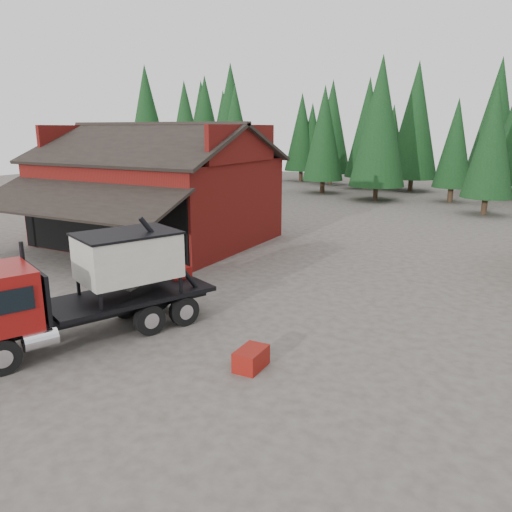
% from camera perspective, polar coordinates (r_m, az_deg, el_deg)
% --- Properties ---
extents(ground, '(120.00, 120.00, 0.00)m').
position_cam_1_polar(ground, '(17.89, -3.49, -8.02)').
color(ground, '#4C423C').
rests_on(ground, ground).
extents(red_barn, '(12.80, 13.63, 7.18)m').
position_cam_1_polar(red_barn, '(31.32, -11.18, 6.57)').
color(red_barn, '#601410').
rests_on(red_barn, ground).
extents(conifer_backdrop, '(76.00, 16.00, 16.00)m').
position_cam_1_polar(conifer_backdrop, '(57.10, 19.49, 6.74)').
color(conifer_backdrop, black).
rests_on(conifer_backdrop, ground).
extents(near_pine_a, '(4.40, 4.40, 11.40)m').
position_cam_1_polar(near_pine_a, '(52.09, -8.06, 13.81)').
color(near_pine_a, '#382619').
rests_on(near_pine_a, ground).
extents(near_pine_b, '(3.96, 3.96, 10.40)m').
position_cam_1_polar(near_pine_b, '(44.10, 25.36, 11.86)').
color(near_pine_b, '#382619').
rests_on(near_pine_b, ground).
extents(near_pine_d, '(5.28, 5.28, 13.40)m').
position_cam_1_polar(near_pine_d, '(49.68, 13.96, 14.67)').
color(near_pine_d, '#382619').
rests_on(near_pine_d, ground).
extents(feed_truck, '(5.60, 8.96, 3.95)m').
position_cam_1_polar(feed_truck, '(17.24, -18.83, -3.15)').
color(feed_truck, black).
rests_on(feed_truck, ground).
extents(equip_box, '(0.71, 1.11, 0.60)m').
position_cam_1_polar(equip_box, '(14.85, -0.57, -11.64)').
color(equip_box, maroon).
rests_on(equip_box, ground).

